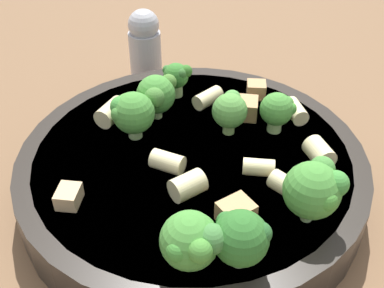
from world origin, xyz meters
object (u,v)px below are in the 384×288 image
object	(u,v)px
rigatoni_2	(289,187)
rigatoni_5	(259,167)
pasta_bowl	(192,170)
broccoli_floret_7	(278,110)
broccoli_floret_1	(157,94)
broccoli_floret_3	(230,110)
chicken_chunk_2	(247,108)
broccoli_floret_0	(131,112)
chicken_chunk_0	(69,196)
chicken_chunk_1	(236,213)
chicken_chunk_3	(256,90)
rigatoni_0	(296,111)
broccoli_floret_4	(241,238)
broccoli_floret_5	(177,76)
pepper_shaker	(145,47)
rigatoni_7	(319,153)
broccoli_floret_2	(315,189)
rigatoni_6	(208,98)
rigatoni_3	(111,112)
rigatoni_4	(188,186)
broccoli_floret_6	(192,242)
rigatoni_1	(167,162)

from	to	relation	value
rigatoni_2	rigatoni_5	world-z (taller)	rigatoni_2
pasta_bowl	broccoli_floret_7	distance (m)	0.09
broccoli_floret_1	broccoli_floret_3	world-z (taller)	broccoli_floret_1
chicken_chunk_2	broccoli_floret_0	bearing A→B (deg)	-146.50
rigatoni_5	chicken_chunk_0	xyz separation A→B (m)	(-0.12, -0.07, -0.00)
broccoli_floret_0	broccoli_floret_1	size ratio (longest dim) A/B	1.03
chicken_chunk_1	chicken_chunk_3	xyz separation A→B (m)	(-0.02, 0.16, -0.00)
rigatoni_0	chicken_chunk_1	bearing A→B (deg)	-99.28
broccoli_floret_4	broccoli_floret_5	distance (m)	0.20
chicken_chunk_1	broccoli_floret_1	bearing A→B (deg)	133.31
broccoli_floret_0	chicken_chunk_1	distance (m)	0.12
broccoli_floret_0	pepper_shaker	size ratio (longest dim) A/B	0.48
rigatoni_7	chicken_chunk_3	distance (m)	0.10
broccoli_floret_2	broccoli_floret_4	xyz separation A→B (m)	(-0.04, -0.05, -0.00)
broccoli_floret_5	rigatoni_2	xyz separation A→B (m)	(0.12, -0.10, -0.01)
pasta_bowl	rigatoni_6	xyz separation A→B (m)	(-0.01, 0.07, 0.02)
rigatoni_0	rigatoni_6	world-z (taller)	same
rigatoni_5	chicken_chunk_1	bearing A→B (deg)	-96.02
broccoli_floret_1	rigatoni_2	distance (m)	0.14
rigatoni_7	broccoli_floret_0	bearing A→B (deg)	-175.49
broccoli_floret_3	rigatoni_5	distance (m)	0.06
rigatoni_5	chicken_chunk_0	bearing A→B (deg)	-150.17
broccoli_floret_2	rigatoni_3	world-z (taller)	broccoli_floret_2
broccoli_floret_7	rigatoni_0	size ratio (longest dim) A/B	1.40
broccoli_floret_7	rigatoni_4	bearing A→B (deg)	-116.04
broccoli_floret_6	chicken_chunk_1	xyz separation A→B (m)	(0.02, 0.04, -0.01)
chicken_chunk_1	broccoli_floret_7	bearing A→B (deg)	85.56
chicken_chunk_2	chicken_chunk_3	world-z (taller)	chicken_chunk_2
broccoli_floret_1	chicken_chunk_0	size ratio (longest dim) A/B	2.07
broccoli_floret_3	pepper_shaker	xyz separation A→B (m)	(-0.12, 0.12, -0.02)
rigatoni_7	pepper_shaker	distance (m)	0.24
rigatoni_6	chicken_chunk_3	bearing A→B (deg)	34.68
broccoli_floret_3	rigatoni_1	bearing A→B (deg)	-117.89
pasta_bowl	broccoli_floret_3	bearing A→B (deg)	61.78
broccoli_floret_1	chicken_chunk_2	bearing A→B (deg)	18.60
broccoli_floret_0	broccoli_floret_5	distance (m)	0.07
rigatoni_2	chicken_chunk_3	xyz separation A→B (m)	(-0.05, 0.12, -0.00)
pepper_shaker	rigatoni_2	bearing A→B (deg)	-44.71
rigatoni_6	chicken_chunk_1	size ratio (longest dim) A/B	1.21
broccoli_floret_1	broccoli_floret_0	bearing A→B (deg)	-108.31
broccoli_floret_2	broccoli_floret_6	bearing A→B (deg)	-137.28
broccoli_floret_6	chicken_chunk_0	size ratio (longest dim) A/B	2.18
broccoli_floret_1	broccoli_floret_4	xyz separation A→B (m)	(0.10, -0.13, -0.00)
broccoli_floret_2	rigatoni_7	xyz separation A→B (m)	(-0.00, 0.06, -0.02)
rigatoni_3	rigatoni_6	size ratio (longest dim) A/B	1.03
broccoli_floret_3	rigatoni_7	bearing A→B (deg)	-13.42
chicken_chunk_1	pepper_shaker	world-z (taller)	pepper_shaker
broccoli_floret_7	rigatoni_1	xyz separation A→B (m)	(-0.07, -0.07, -0.01)
rigatoni_2	rigatoni_7	world-z (taller)	rigatoni_7
broccoli_floret_1	broccoli_floret_4	bearing A→B (deg)	-52.03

